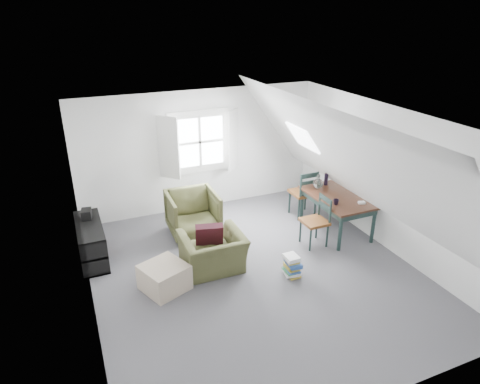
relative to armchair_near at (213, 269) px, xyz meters
name	(u,v)px	position (x,y,z in m)	size (l,w,h in m)	color
floor	(255,272)	(0.59, -0.36, 0.00)	(5.50, 5.50, 0.00)	#515056
ceiling	(257,122)	(0.59, -0.36, 2.50)	(5.50, 5.50, 0.00)	white
wall_back	(199,151)	(0.59, 2.39, 1.25)	(5.00, 5.00, 0.00)	white
wall_front	(376,314)	(0.59, -3.11, 1.25)	(5.00, 5.00, 0.00)	white
wall_left	(82,235)	(-1.91, -0.36, 1.25)	(5.50, 5.50, 0.00)	white
wall_right	(387,179)	(3.09, -0.36, 1.25)	(5.50, 5.50, 0.00)	white
slope_left	(151,187)	(-0.96, -0.36, 1.78)	(5.50, 5.50, 0.00)	white
slope_right	(345,157)	(2.14, -0.36, 1.78)	(5.50, 5.50, 0.00)	white
dormer_window	(200,143)	(0.59, 2.31, 1.45)	(1.71, 0.35, 1.30)	white
skylight	(303,138)	(2.14, 0.94, 1.75)	(0.55, 0.75, 0.04)	white
armchair_near	(213,269)	(0.00, 0.00, 0.00)	(0.98, 0.86, 0.64)	#444627
armchair_far	(194,233)	(0.07, 1.29, 0.00)	(0.89, 0.92, 0.84)	#444627
throw_pillow	(209,236)	(0.00, 0.15, 0.55)	(0.44, 0.13, 0.44)	#360E17
ottoman	(164,277)	(-0.85, -0.21, 0.20)	(0.61, 0.61, 0.41)	tan
dining_table	(337,201)	(2.61, 0.34, 0.63)	(0.87, 1.45, 0.73)	#321A10
demijohn	(318,183)	(2.46, 0.79, 0.84)	(0.20, 0.20, 0.28)	silver
vase_twigs	(326,178)	(2.71, 0.89, 0.86)	(0.08, 0.09, 0.61)	black
cup	(336,205)	(2.36, 0.04, 0.73)	(0.11, 0.11, 0.10)	black
paper_box	(362,203)	(2.81, -0.11, 0.75)	(0.12, 0.08, 0.04)	white
dining_chair_far	(304,192)	(2.37, 1.12, 0.52)	(0.47, 0.47, 1.00)	#5F3212
dining_chair_near	(316,220)	(1.98, 0.05, 0.48)	(0.43, 0.43, 0.91)	#5F3212
media_shelf	(92,244)	(-1.78, 1.10, 0.29)	(0.42, 1.25, 0.64)	black
electronics_box	(87,214)	(-1.78, 1.39, 0.72)	(0.16, 0.22, 0.18)	black
magazine_stack	(292,266)	(1.10, -0.66, 0.18)	(0.27, 0.32, 0.36)	#B29933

